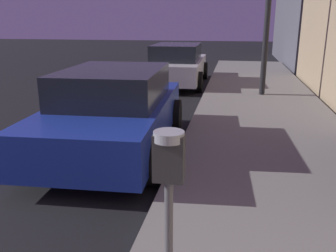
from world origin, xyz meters
TOP-DOWN VIEW (x-y plane):
  - parking_meter at (4.51, 0.36)m, footprint 0.19×0.19m
  - car_blue at (2.85, 4.12)m, footprint 2.23×4.24m
  - car_silver at (2.85, 11.02)m, footprint 2.06×4.43m

SIDE VIEW (x-z plane):
  - car_blue at x=2.85m, z-range 0.00..1.43m
  - car_silver at x=2.85m, z-range 0.01..1.44m
  - parking_meter at x=4.51m, z-range 0.52..1.94m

